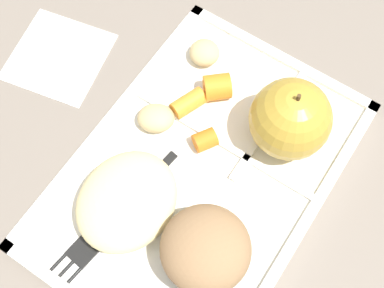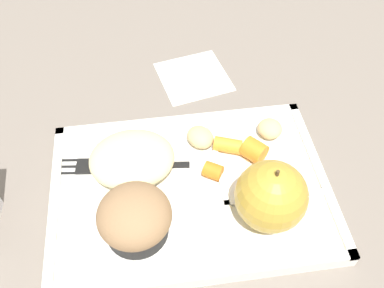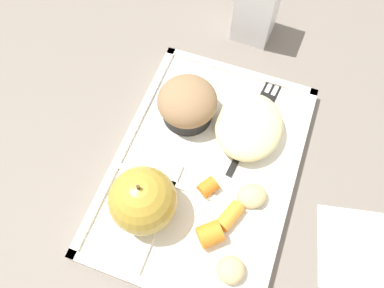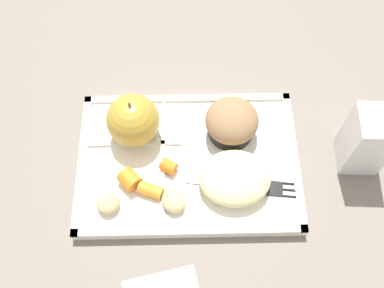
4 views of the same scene
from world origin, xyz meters
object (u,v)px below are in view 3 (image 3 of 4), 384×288
Objects in this scene: plastic_fork at (256,120)px; milk_carton at (257,5)px; bran_muffin at (187,103)px; green_apple at (143,200)px; lunch_tray at (204,169)px.

milk_carton is (0.16, 0.05, 0.04)m from plastic_fork.
bran_muffin is 0.69× the size of milk_carton.
bran_muffin is (0.14, -0.00, -0.01)m from green_apple.
plastic_fork is (0.09, -0.04, 0.01)m from lunch_tray.
green_apple is 0.19m from plastic_fork.
milk_carton reaches higher than plastic_fork.
green_apple is 0.33m from milk_carton.
bran_muffin reaches higher than plastic_fork.
plastic_fork is at bearing -28.45° from green_apple.
green_apple is 0.74× the size of milk_carton.
lunch_tray is 0.26m from milk_carton.
milk_carton is at bearing 1.51° from lunch_tray.
bran_muffin is (0.07, 0.05, 0.04)m from lunch_tray.
milk_carton reaches higher than green_apple.
milk_carton is (0.19, -0.04, 0.01)m from bran_muffin.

